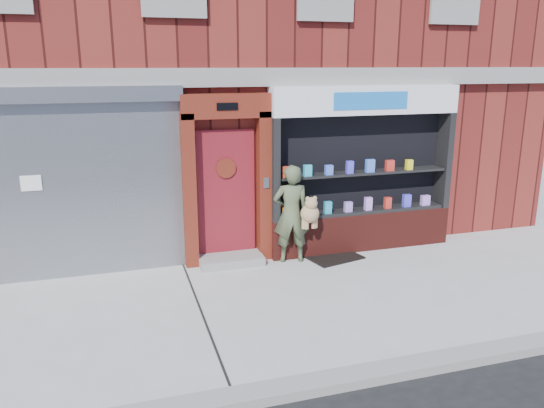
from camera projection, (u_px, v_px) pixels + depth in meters
name	position (u px, v px, depth m)	size (l,w,h in m)	color
ground	(306.00, 299.00, 7.83)	(80.00, 80.00, 0.00)	#9E9E99
curb	(374.00, 374.00, 5.83)	(60.00, 0.30, 0.12)	gray
building	(219.00, 36.00, 12.35)	(12.00, 8.16, 8.00)	#591714
shutter_bay	(86.00, 172.00, 8.33)	(3.10, 0.30, 3.04)	gray
red_door_bay	(227.00, 180.00, 8.97)	(1.52, 0.58, 2.90)	#57190F
pharmacy_bay	(362.00, 177.00, 9.65)	(3.50, 0.41, 3.00)	#571A14
woman	(293.00, 214.00, 9.12)	(0.77, 0.60, 1.72)	#4A5538
doormat	(334.00, 257.00, 9.49)	(0.93, 0.65, 0.02)	black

